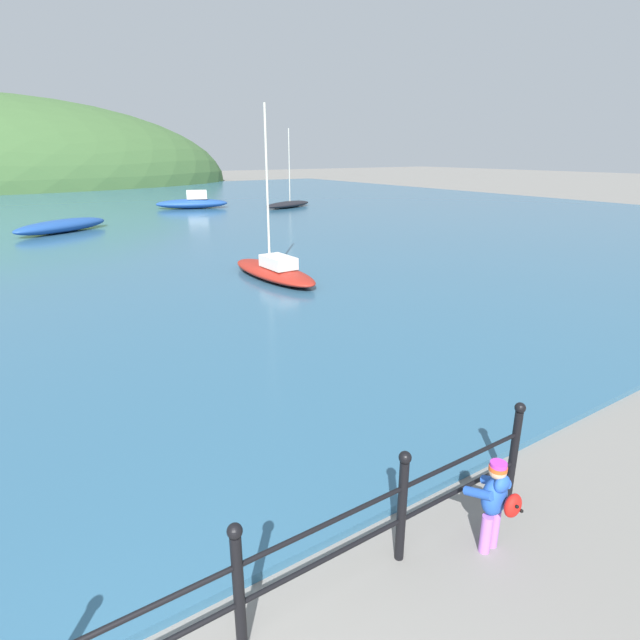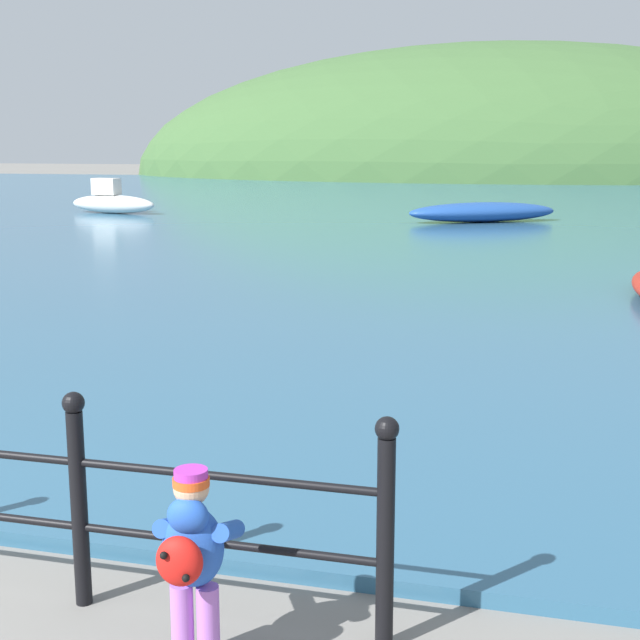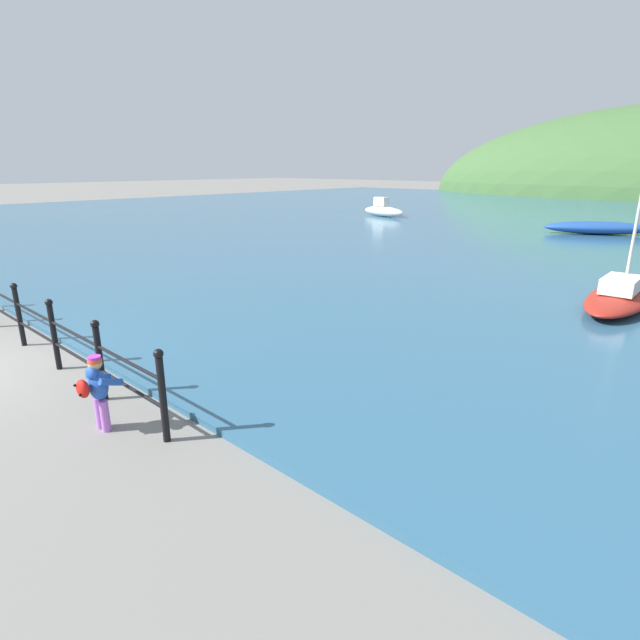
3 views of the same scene
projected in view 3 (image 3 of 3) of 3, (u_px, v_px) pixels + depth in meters
The scene contains 6 objects.
water at pixel (574, 221), 30.45m from camera, with size 80.00×60.00×0.10m, color #2D5B7A.
iron_railing at pixel (35, 322), 8.69m from camera, with size 8.53×0.12×1.21m.
child_in_coat at pixel (97, 386), 6.23m from camera, with size 0.40×0.54×1.00m.
boat_red_dinghy at pixel (621, 295), 11.67m from camera, with size 1.39×4.23×4.99m.
boat_blue_hull at pixel (383, 210), 32.39m from camera, with size 3.54×1.45×1.21m.
boat_far_right at pixel (598, 228), 23.95m from camera, with size 4.87×3.55×0.61m.
Camera 3 is at (9.57, -1.21, 3.24)m, focal length 28.00 mm.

